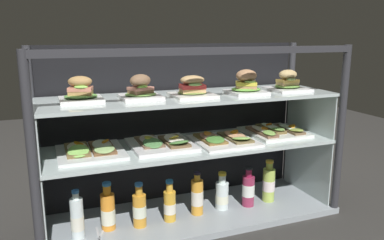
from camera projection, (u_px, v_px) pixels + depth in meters
The scene contains 24 objects.
ground_plane at pixel (192, 219), 2.08m from camera, with size 6.00×6.00×0.02m, color #312F2C.
case_base_deck at pixel (192, 215), 2.08m from camera, with size 1.55×0.50×0.03m, color #99A2A8.
case_frame at pixel (184, 122), 2.08m from camera, with size 1.55×0.50×0.92m.
riser_lower_tier at pixel (192, 180), 2.03m from camera, with size 1.47×0.42×0.37m.
shelf_lower_glass at pixel (192, 145), 1.99m from camera, with size 1.49×0.44×0.02m, color silver.
riser_upper_tier at pixel (192, 122), 1.96m from camera, with size 1.47×0.42×0.24m.
shelf_upper_glass at pixel (192, 97), 1.93m from camera, with size 1.49×0.44×0.02m, color silver.
plated_roll_sandwich_mid_right at pixel (81, 93), 1.75m from camera, with size 0.19×0.19×0.12m.
plated_roll_sandwich_right_of_center at pixel (141, 90), 1.82m from camera, with size 0.19×0.19×0.12m.
plated_roll_sandwich_left_of_center at pixel (192, 89), 1.89m from camera, with size 0.20×0.20×0.10m.
plated_roll_sandwich_mid_left at pixel (246, 85), 1.97m from camera, with size 0.18×0.18×0.13m.
plated_roll_sandwich_center at pixel (287, 84), 2.09m from camera, with size 0.20×0.20×0.11m.
open_sandwich_tray_left_of_center at pixel (91, 150), 1.82m from camera, with size 0.31×0.32×0.06m.
open_sandwich_tray_right_of_center at pixel (162, 143), 1.94m from camera, with size 0.31×0.32×0.06m.
open_sandwich_tray_far_left at pixel (224, 139), 2.02m from camera, with size 0.31×0.32×0.05m.
open_sandwich_tray_mid_left at pixel (274, 131), 2.18m from camera, with size 0.31×0.32×0.06m.
juice_bottle_back_center at pixel (77, 219), 1.79m from camera, with size 0.06×0.06×0.24m.
juice_bottle_near_post at pixel (108, 211), 1.87m from camera, with size 0.07×0.07×0.24m.
juice_bottle_front_fourth at pixel (139, 209), 1.90m from camera, with size 0.07×0.07×0.23m.
juice_bottle_front_second at pixel (170, 205), 1.96m from camera, with size 0.06×0.06×0.22m.
juice_bottle_front_left_end at pixel (197, 196), 2.03m from camera, with size 0.07×0.07×0.23m.
juice_bottle_back_right at pixel (222, 195), 2.10m from camera, with size 0.07×0.07×0.21m.
juice_bottle_back_left at pixel (248, 190), 2.13m from camera, with size 0.07×0.07×0.22m.
juice_bottle_tucked_behind at pixel (269, 184), 2.19m from camera, with size 0.07×0.07×0.24m.
Camera 1 is at (-0.70, -1.78, 0.97)m, focal length 36.04 mm.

